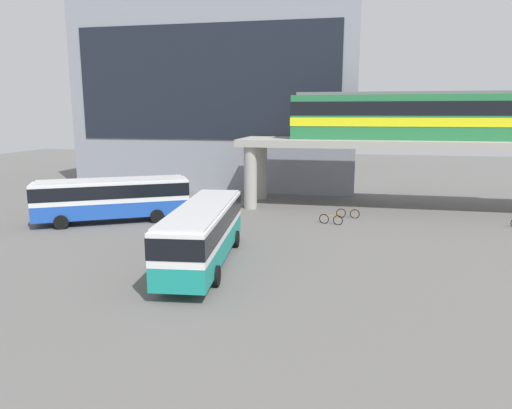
{
  "coord_description": "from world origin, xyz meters",
  "views": [
    {
      "loc": [
        8.29,
        -24.76,
        7.99
      ],
      "look_at": [
        2.37,
        4.27,
        2.2
      ],
      "focal_mm": 32.92,
      "sensor_mm": 36.0,
      "label": 1
    }
  ],
  "objects_px": {
    "bus_secondary": "(112,196)",
    "bicycle_orange": "(331,219)",
    "train": "(428,115)",
    "bicycle_brown": "(348,213)",
    "station_building": "(226,96)",
    "bus_main": "(203,229)"
  },
  "relations": [
    {
      "from": "bus_secondary",
      "to": "bicycle_orange",
      "type": "height_order",
      "value": "bus_secondary"
    },
    {
      "from": "train",
      "to": "bicycle_orange",
      "type": "relative_size",
      "value": 12.68
    },
    {
      "from": "bus_secondary",
      "to": "bicycle_orange",
      "type": "bearing_deg",
      "value": 9.0
    },
    {
      "from": "bicycle_brown",
      "to": "bicycle_orange",
      "type": "xyz_separation_m",
      "value": [
        -1.19,
        -2.36,
        0.0
      ]
    },
    {
      "from": "station_building",
      "to": "train",
      "type": "height_order",
      "value": "station_building"
    },
    {
      "from": "bus_secondary",
      "to": "bicycle_brown",
      "type": "height_order",
      "value": "bus_secondary"
    },
    {
      "from": "station_building",
      "to": "bus_secondary",
      "type": "xyz_separation_m",
      "value": [
        -2.77,
        -22.08,
        -7.97
      ]
    },
    {
      "from": "station_building",
      "to": "bicycle_brown",
      "type": "distance_m",
      "value": 24.37
    },
    {
      "from": "bicycle_orange",
      "to": "station_building",
      "type": "bearing_deg",
      "value": 123.92
    },
    {
      "from": "bus_main",
      "to": "train",
      "type": "bearing_deg",
      "value": 52.67
    },
    {
      "from": "station_building",
      "to": "bicycle_brown",
      "type": "bearing_deg",
      "value": -50.17
    },
    {
      "from": "station_building",
      "to": "bus_secondary",
      "type": "bearing_deg",
      "value": -97.16
    },
    {
      "from": "bus_main",
      "to": "bus_secondary",
      "type": "relative_size",
      "value": 1.03
    },
    {
      "from": "bus_main",
      "to": "bicycle_orange",
      "type": "relative_size",
      "value": 6.44
    },
    {
      "from": "bus_main",
      "to": "bicycle_orange",
      "type": "bearing_deg",
      "value": 59.92
    },
    {
      "from": "bicycle_brown",
      "to": "station_building",
      "type": "bearing_deg",
      "value": 129.83
    },
    {
      "from": "station_building",
      "to": "train",
      "type": "xyz_separation_m",
      "value": [
        20.4,
        -12.66,
        -2.16
      ]
    },
    {
      "from": "bus_main",
      "to": "bicycle_orange",
      "type": "distance_m",
      "value": 12.57
    },
    {
      "from": "bus_main",
      "to": "station_building",
      "type": "bearing_deg",
      "value": 102.82
    },
    {
      "from": "bicycle_brown",
      "to": "bicycle_orange",
      "type": "relative_size",
      "value": 1.03
    },
    {
      "from": "station_building",
      "to": "bicycle_orange",
      "type": "height_order",
      "value": "station_building"
    },
    {
      "from": "station_building",
      "to": "bus_secondary",
      "type": "relative_size",
      "value": 2.72
    }
  ]
}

